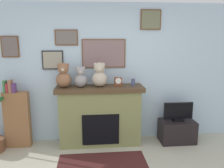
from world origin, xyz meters
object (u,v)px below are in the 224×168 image
at_px(tv_stand, 177,131).
at_px(mantel_clock, 118,82).
at_px(television, 178,112).
at_px(fireplace, 100,115).
at_px(teddy_bear_cream, 81,78).
at_px(teddy_bear_tan, 99,76).
at_px(teddy_bear_brown, 64,76).
at_px(bookshelf, 17,118).
at_px(candle_jar, 133,82).

xyz_separation_m(tv_stand, mantel_clock, (-1.14, 0.06, 0.98)).
bearing_deg(television, tv_stand, 90.00).
bearing_deg(mantel_clock, fireplace, 176.67).
relative_size(fireplace, television, 2.82).
height_order(tv_stand, teddy_bear_cream, teddy_bear_cream).
distance_m(teddy_bear_cream, teddy_bear_tan, 0.34).
xyz_separation_m(teddy_bear_brown, teddy_bear_tan, (0.63, -0.00, 0.00)).
relative_size(bookshelf, mantel_clock, 7.63).
distance_m(television, teddy_bear_cream, 1.93).
bearing_deg(fireplace, teddy_bear_cream, -176.92).
bearing_deg(candle_jar, teddy_bear_cream, -179.97).
xyz_separation_m(fireplace, teddy_bear_tan, (-0.00, -0.02, 0.74)).
height_order(teddy_bear_cream, teddy_bear_tan, teddy_bear_tan).
relative_size(candle_jar, mantel_clock, 0.82).
distance_m(tv_stand, teddy_bear_cream, 2.10).
xyz_separation_m(television, teddy_bear_cream, (-1.81, 0.06, 0.68)).
xyz_separation_m(television, teddy_bear_brown, (-2.11, 0.06, 0.71)).
distance_m(fireplace, teddy_bear_tan, 0.74).
bearing_deg(teddy_bear_tan, bookshelf, 178.42).
bearing_deg(teddy_bear_brown, fireplace, 1.65).
height_order(fireplace, mantel_clock, mantel_clock).
xyz_separation_m(tv_stand, teddy_bear_brown, (-2.11, 0.06, 1.09)).
relative_size(candle_jar, teddy_bear_brown, 0.31).
distance_m(bookshelf, tv_stand, 2.99).
height_order(fireplace, tv_stand, fireplace).
bearing_deg(bookshelf, candle_jar, -1.11).
height_order(teddy_bear_brown, teddy_bear_tan, teddy_bear_tan).
bearing_deg(television, candle_jar, 175.97).
height_order(fireplace, teddy_bear_brown, teddy_bear_brown).
xyz_separation_m(fireplace, bookshelf, (-1.50, 0.02, -0.01)).
height_order(fireplace, television, fireplace).
xyz_separation_m(bookshelf, mantel_clock, (1.84, -0.04, 0.64)).
xyz_separation_m(television, teddy_bear_tan, (-1.47, 0.06, 0.71)).
relative_size(television, teddy_bear_cream, 1.49).
bearing_deg(television, teddy_bear_cream, 178.09).
bearing_deg(tv_stand, candle_jar, 176.06).
bearing_deg(fireplace, mantel_clock, -3.33).
relative_size(bookshelf, television, 2.22).
distance_m(bookshelf, television, 2.98).
height_order(tv_stand, candle_jar, candle_jar).
distance_m(tv_stand, teddy_bear_tan, 1.84).
xyz_separation_m(bookshelf, teddy_bear_brown, (0.87, -0.04, 0.75)).
height_order(fireplace, teddy_bear_cream, teddy_bear_cream).
relative_size(tv_stand, teddy_bear_brown, 1.51).
bearing_deg(teddy_bear_tan, mantel_clock, -0.18).
xyz_separation_m(candle_jar, teddy_bear_cream, (-0.95, -0.00, 0.10)).
height_order(television, candle_jar, candle_jar).
xyz_separation_m(fireplace, teddy_bear_brown, (-0.64, -0.02, 0.74)).
xyz_separation_m(candle_jar, mantel_clock, (-0.28, -0.00, 0.02)).
distance_m(fireplace, teddy_bear_cream, 0.79).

